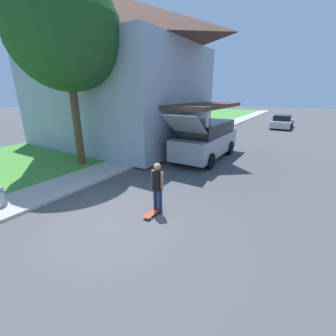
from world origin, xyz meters
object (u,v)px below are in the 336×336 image
(car_down_street, at_px, (282,122))
(skateboard, at_px, (153,212))
(skateboarder, at_px, (158,186))
(suv_parked, at_px, (206,139))
(lawn_tree_near, at_px, (65,34))
(fire_hydrant, at_px, (2,196))

(car_down_street, relative_size, skateboard, 5.13)
(skateboarder, bearing_deg, suv_parked, 100.18)
(suv_parked, height_order, skateboarder, suv_parked)
(suv_parked, bearing_deg, lawn_tree_near, -136.92)
(suv_parked, relative_size, skateboarder, 3.56)
(skateboarder, height_order, fire_hydrant, skateboarder)
(lawn_tree_near, height_order, fire_hydrant, lawn_tree_near)
(car_down_street, bearing_deg, fire_hydrant, -103.20)
(fire_hydrant, bearing_deg, lawn_tree_near, 111.09)
(suv_parked, distance_m, fire_hydrant, 9.50)
(car_down_street, height_order, skateboarder, skateboarder)
(lawn_tree_near, relative_size, car_down_street, 2.05)
(skateboard, relative_size, fire_hydrant, 1.17)
(suv_parked, distance_m, car_down_street, 15.05)
(lawn_tree_near, height_order, car_down_street, lawn_tree_near)
(car_down_street, distance_m, skateboarder, 21.38)
(lawn_tree_near, relative_size, skateboard, 10.53)
(lawn_tree_near, relative_size, skateboarder, 5.16)
(skateboard, xyz_separation_m, fire_hydrant, (-4.36, -2.21, 0.35))
(suv_parked, height_order, skateboard, suv_parked)
(suv_parked, relative_size, skateboard, 7.28)
(skateboarder, relative_size, skateboard, 2.04)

